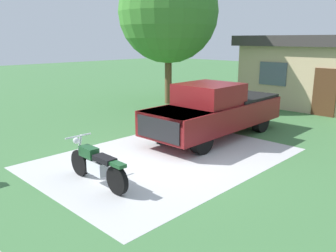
{
  "coord_description": "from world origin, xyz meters",
  "views": [
    {
      "loc": [
        6.63,
        -6.72,
        3.33
      ],
      "look_at": [
        -0.1,
        0.17,
        0.9
      ],
      "focal_mm": 36.94,
      "sensor_mm": 36.0,
      "label": 1
    }
  ],
  "objects": [
    {
      "name": "shade_tree",
      "position": [
        -6.08,
        6.31,
        4.63
      ],
      "size": [
        5.05,
        5.05,
        7.16
      ],
      "color": "brown",
      "rests_on": "ground"
    },
    {
      "name": "pickup_truck",
      "position": [
        -0.37,
        2.83,
        0.95
      ],
      "size": [
        2.08,
        5.66,
        1.9
      ],
      "color": "black",
      "rests_on": "ground"
    },
    {
      "name": "ground_plane",
      "position": [
        0.0,
        0.0,
        0.0
      ],
      "size": [
        80.0,
        80.0,
        0.0
      ],
      "primitive_type": "plane",
      "color": "#3F6F3E"
    },
    {
      "name": "motorcycle",
      "position": [
        0.12,
        -2.45,
        0.47
      ],
      "size": [
        2.21,
        0.7,
        1.09
      ],
      "color": "black",
      "rests_on": "ground"
    },
    {
      "name": "driveway_pad",
      "position": [
        0.0,
        0.0,
        0.0
      ],
      "size": [
        5.09,
        7.19,
        0.01
      ],
      "primitive_type": "cube",
      "color": "#B5B5B5",
      "rests_on": "ground"
    }
  ]
}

